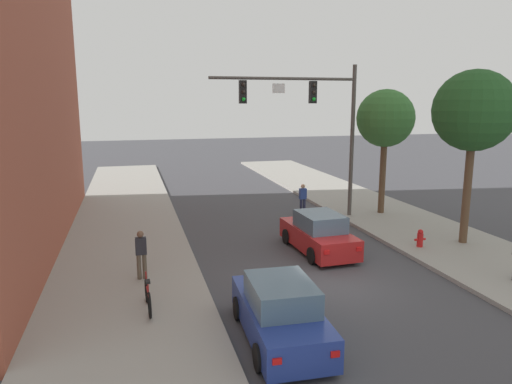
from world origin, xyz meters
TOP-DOWN VIEW (x-y plane):
  - ground_plane at (0.00, 0.00)m, footprint 120.00×120.00m
  - sidewalk_left at (-6.50, 0.00)m, footprint 5.00×60.00m
  - sidewalk_right at (6.50, 0.00)m, footprint 5.00×60.00m
  - traffic_signal_mast at (2.51, 8.07)m, footprint 7.29×0.38m
  - car_lead_red at (0.91, 3.30)m, footprint 1.97×4.30m
  - car_following_blue at (-2.72, -3.02)m, footprint 1.96×4.30m
  - pedestrian_sidewalk_left_walker at (-5.97, 1.73)m, footprint 0.36×0.22m
  - pedestrian_crossing_road at (2.49, 9.27)m, footprint 0.36×0.22m
  - bicycle_leaning at (-5.87, -0.72)m, footprint 0.14×1.77m
  - fire_hydrant at (4.94, 2.41)m, footprint 0.48×0.24m
  - street_tree_nearest at (7.03, 2.48)m, footprint 3.21×3.21m
  - street_tree_second at (6.43, 8.12)m, footprint 2.92×2.92m

SIDE VIEW (x-z plane):
  - ground_plane at x=0.00m, z-range 0.00..0.00m
  - sidewalk_left at x=-6.50m, z-range 0.00..0.15m
  - sidewalk_right at x=6.50m, z-range 0.00..0.15m
  - fire_hydrant at x=4.94m, z-range 0.15..0.87m
  - bicycle_leaning at x=-5.87m, z-range 0.05..1.03m
  - car_lead_red at x=0.91m, z-range -0.08..1.52m
  - car_following_blue at x=-2.72m, z-range -0.08..1.52m
  - pedestrian_crossing_road at x=2.49m, z-range 0.09..1.73m
  - pedestrian_sidewalk_left_walker at x=-5.97m, z-range 0.24..1.88m
  - street_tree_second at x=6.43m, z-range 1.83..8.19m
  - traffic_signal_mast at x=2.51m, z-range 1.63..9.13m
  - street_tree_nearest at x=7.03m, z-range 2.01..9.02m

